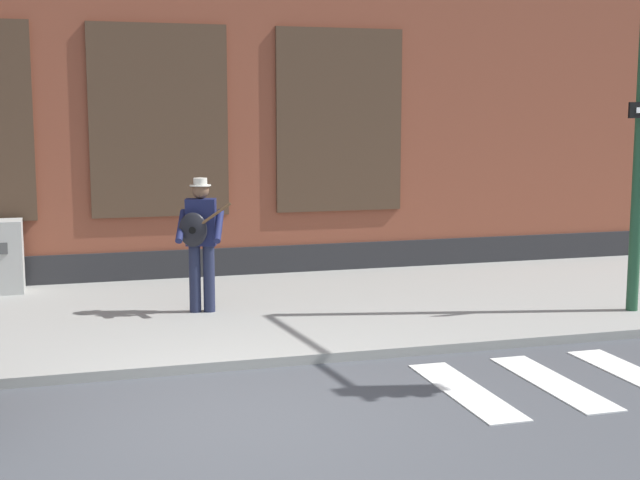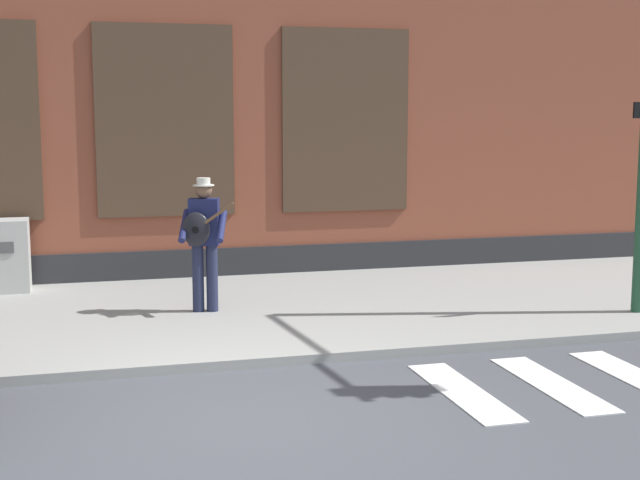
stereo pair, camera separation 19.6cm
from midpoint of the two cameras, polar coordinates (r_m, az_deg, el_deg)
The scene contains 4 objects.
ground_plane at distance 8.09m, azimuth -4.69°, elevation -11.20°, with size 160.00×160.00×0.00m, color #424449.
sidewalk at distance 11.77m, azimuth -8.06°, elevation -4.80°, with size 28.00×4.90×0.11m.
building_backdrop at distance 15.97m, azimuth -10.33°, elevation 13.50°, with size 28.00×4.06×8.40m.
busker at distance 11.55m, azimuth -7.01°, elevation 0.24°, with size 0.72×0.65×1.74m.
Camera 2 is at (-1.23, -7.55, 2.68)m, focal length 50.00 mm.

